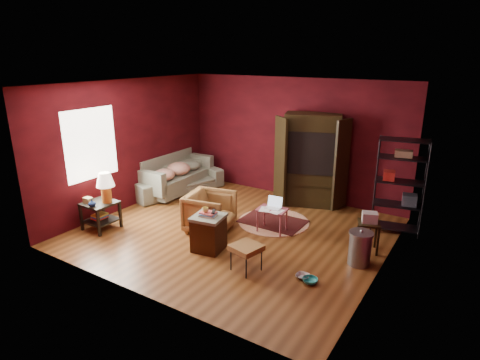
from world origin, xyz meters
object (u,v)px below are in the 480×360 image
Objects in this scene: wire_shelving at (401,182)px; armchair at (210,210)px; laptop_desk at (272,211)px; side_table at (103,196)px; tv_armoire at (311,158)px; sofa at (176,175)px; hamper at (209,232)px.

armchair is at bearing -159.56° from wire_shelving.
laptop_desk is at bearing -71.20° from armchair.
armchair is at bearing 29.75° from side_table.
tv_armoire is (2.86, 3.41, 0.39)m from side_table.
tv_armoire reaches higher than laptop_desk.
armchair is (2.05, -1.37, -0.03)m from sofa.
tv_armoire is (0.01, 1.77, 0.66)m from laptop_desk.
wire_shelving is at bearing 44.28° from hamper.
hamper is (2.51, -2.03, -0.12)m from sofa.
laptop_desk is at bearing 29.91° from side_table.
laptop_desk is at bearing -158.88° from wire_shelving.
hamper is 1.08× the size of laptop_desk.
wire_shelving reaches higher than side_table.
tv_armoire is 1.13× the size of wire_shelving.
wire_shelving is (2.01, -0.50, -0.07)m from tv_armoire.
sofa reaches higher than armchair.
side_table is 0.62× the size of wire_shelving.
wire_shelving is (4.86, 2.91, 0.32)m from side_table.
hamper is 0.35× the size of tv_armoire.
hamper is at bearing -146.82° from wire_shelving.
hamper is at bearing -120.25° from tv_armoire.
wire_shelving is (3.06, 1.88, 0.58)m from armchair.
wire_shelving is at bearing 30.89° from side_table.
hamper is 3.70m from wire_shelving.
armchair is at bearing -153.97° from laptop_desk.
wire_shelving is at bearing -33.20° from tv_armoire.
armchair is 3.64m from wire_shelving.
wire_shelving is at bearing -69.86° from armchair.
tv_armoire reaches higher than hamper.
armchair is 2.68m from tv_armoire.
armchair reaches higher than hamper.
sofa reaches higher than laptop_desk.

